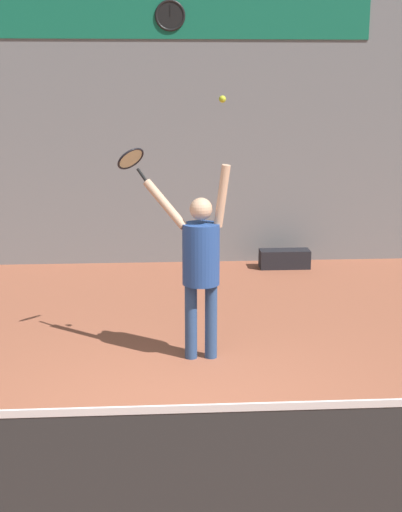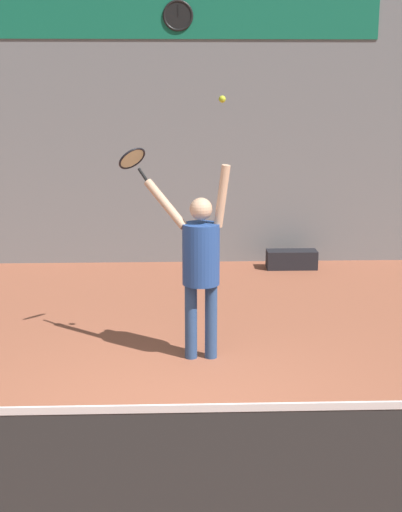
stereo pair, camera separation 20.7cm
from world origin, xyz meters
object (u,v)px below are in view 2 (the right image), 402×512
tennis_player (200,259)px  tennis_ball (222,99)px  tennis_racket (133,160)px  scoreboard_clock (178,16)px  water_bottle (273,261)px  equipment_bag (292,259)px

tennis_player → tennis_ball: tennis_ball is taller
tennis_player → tennis_racket: bearing=145.9°
scoreboard_clock → tennis_ball: size_ratio=6.62×
tennis_racket → scoreboard_clock: bearing=82.0°
tennis_player → scoreboard_clock: bearing=92.8°
tennis_ball → water_bottle: tennis_ball is taller
scoreboard_clock → equipment_bag: 4.12m
water_bottle → equipment_bag: equipment_bag is taller
tennis_ball → scoreboard_clock: bearing=95.5°
tennis_player → tennis_racket: 1.30m
scoreboard_clock → tennis_ball: bearing=-84.5°
tennis_player → water_bottle: tennis_player is taller
equipment_bag → tennis_ball: bearing=-109.8°
tennis_racket → water_bottle: (1.98, 3.17, -1.95)m
tennis_racket → water_bottle: 4.21m
tennis_racket → tennis_player: bearing=-34.1°
tennis_player → tennis_racket: tennis_racket is taller
equipment_bag → scoreboard_clock: bearing=165.8°
tennis_ball → tennis_player: bearing=155.7°
scoreboard_clock → tennis_player: 4.95m
scoreboard_clock → tennis_racket: (-0.51, -3.63, -1.77)m
tennis_racket → water_bottle: bearing=58.1°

